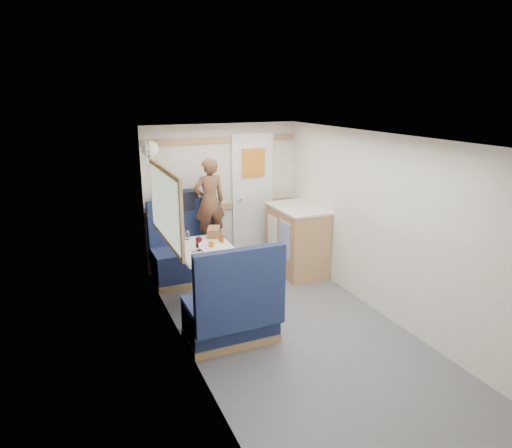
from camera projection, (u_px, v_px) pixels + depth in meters
name	position (u px, v px, depth m)	size (l,w,h in m)	color
floor	(297.00, 335.00, 4.70)	(4.50, 4.50, 0.00)	#515156
ceiling	(302.00, 138.00, 4.14)	(4.50, 4.50, 0.00)	silver
wall_back	(222.00, 196.00, 6.40)	(2.20, 0.02, 2.00)	silver
wall_left	(189.00, 259.00, 4.00)	(0.02, 4.50, 2.00)	silver
wall_right	(391.00, 230.00, 4.84)	(0.02, 4.50, 2.00)	silver
oak_trim_low	(223.00, 207.00, 6.43)	(2.15, 0.02, 0.08)	#9C7146
oak_trim_high	(222.00, 140.00, 6.17)	(2.15, 0.02, 0.08)	#9C7146
side_window	(165.00, 206.00, 4.82)	(0.04, 1.30, 0.72)	gray
rear_door	(253.00, 196.00, 6.55)	(0.62, 0.12, 1.86)	white
dinette_table	(206.00, 260.00, 5.17)	(0.62, 0.92, 0.72)	white
bench_far	(187.00, 258.00, 6.01)	(0.90, 0.59, 1.05)	#161F48
bench_near	(233.00, 314.00, 4.49)	(0.90, 0.59, 1.05)	#161F48
ledge	(180.00, 211.00, 6.07)	(0.90, 0.14, 0.04)	#9C7146
dome_light	(150.00, 149.00, 5.44)	(0.20, 0.20, 0.20)	white
galley_counter	(296.00, 239.00, 6.25)	(0.57, 0.92, 0.92)	#9C7146
person	(209.00, 202.00, 5.95)	(0.42, 0.28, 1.16)	brown
duffel_bag	(177.00, 201.00, 6.02)	(0.51, 0.25, 0.25)	black
tray	(213.00, 248.00, 5.09)	(0.28, 0.36, 0.02)	white
orange_fruit	(211.00, 243.00, 5.11)	(0.07, 0.07, 0.07)	orange
cheese_block	(223.00, 252.00, 4.90)	(0.09, 0.06, 0.03)	#E7DA85
wine_glass	(199.00, 240.00, 5.00)	(0.08, 0.08, 0.17)	white
tumbler_left	(195.00, 256.00, 4.71)	(0.07, 0.07, 0.11)	silver
tumbler_mid	(187.00, 235.00, 5.40)	(0.06, 0.06, 0.10)	white
beer_glass	(221.00, 239.00, 5.29)	(0.06, 0.06, 0.10)	brown
pepper_grinder	(197.00, 244.00, 5.13)	(0.03, 0.03, 0.09)	black
bread_loaf	(214.00, 232.00, 5.53)	(0.14, 0.25, 0.10)	brown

